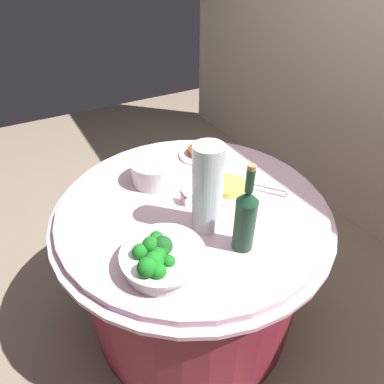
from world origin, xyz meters
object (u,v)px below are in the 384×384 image
(wine_bottle, at_px, (245,218))
(serving_tongs, at_px, (270,190))
(plate_stack, at_px, (155,171))
(label_placard_front, at_px, (184,197))
(decorative_fruit_vase, at_px, (207,191))
(broccoli_bowl, at_px, (161,257))
(food_plate_stir_fry, at_px, (201,153))
(food_plate_fried_egg, at_px, (227,187))

(wine_bottle, xyz_separation_m, serving_tongs, (-0.20, 0.30, -0.12))
(plate_stack, distance_m, label_placard_front, 0.21)
(wine_bottle, xyz_separation_m, decorative_fruit_vase, (-0.16, -0.05, 0.03))
(broccoli_bowl, height_order, wine_bottle, wine_bottle)
(decorative_fruit_vase, bearing_deg, food_plate_stir_fry, 151.38)
(wine_bottle, relative_size, food_plate_fried_egg, 1.53)
(broccoli_bowl, distance_m, label_placard_front, 0.34)
(broccoli_bowl, bearing_deg, decorative_fruit_vase, 112.98)
(plate_stack, relative_size, serving_tongs, 1.36)
(wine_bottle, height_order, label_placard_front, wine_bottle)
(food_plate_fried_egg, bearing_deg, food_plate_stir_fry, 170.12)
(serving_tongs, bearing_deg, food_plate_fried_egg, -120.61)
(food_plate_stir_fry, bearing_deg, wine_bottle, -17.92)
(serving_tongs, xyz_separation_m, label_placard_front, (-0.11, -0.37, 0.03))
(decorative_fruit_vase, xyz_separation_m, food_plate_stir_fry, (-0.46, 0.25, -0.15))
(broccoli_bowl, distance_m, food_plate_stir_fry, 0.74)
(food_plate_fried_egg, bearing_deg, label_placard_front, -94.82)
(decorative_fruit_vase, bearing_deg, label_placard_front, -175.85)
(plate_stack, bearing_deg, label_placard_front, 8.63)
(broccoli_bowl, bearing_deg, serving_tongs, 103.98)
(wine_bottle, xyz_separation_m, label_placard_front, (-0.32, -0.06, -0.10))
(serving_tongs, xyz_separation_m, food_plate_fried_egg, (-0.10, -0.16, 0.01))
(wine_bottle, relative_size, decorative_fruit_vase, 0.99)
(wine_bottle, xyz_separation_m, food_plate_fried_egg, (-0.30, 0.14, -0.11))
(food_plate_stir_fry, bearing_deg, plate_stack, -72.94)
(serving_tongs, bearing_deg, decorative_fruit_vase, -82.48)
(serving_tongs, relative_size, label_placard_front, 2.80)
(plate_stack, height_order, wine_bottle, wine_bottle)
(plate_stack, relative_size, label_placard_front, 3.82)
(broccoli_bowl, relative_size, decorative_fruit_vase, 0.82)
(broccoli_bowl, bearing_deg, food_plate_stir_fry, 138.88)
(wine_bottle, relative_size, food_plate_stir_fry, 1.53)
(food_plate_fried_egg, xyz_separation_m, label_placard_front, (-0.02, -0.21, 0.01))
(plate_stack, relative_size, wine_bottle, 0.62)
(plate_stack, xyz_separation_m, food_plate_fried_egg, (0.22, 0.24, -0.03))
(serving_tongs, bearing_deg, food_plate_stir_fry, -165.49)
(wine_bottle, bearing_deg, label_placard_front, -168.90)
(food_plate_stir_fry, bearing_deg, food_plate_fried_egg, -9.88)
(decorative_fruit_vase, xyz_separation_m, label_placard_front, (-0.16, -0.01, -0.13))
(broccoli_bowl, relative_size, serving_tongs, 1.82)
(plate_stack, bearing_deg, food_plate_stir_fry, 107.06)
(plate_stack, distance_m, decorative_fruit_vase, 0.39)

